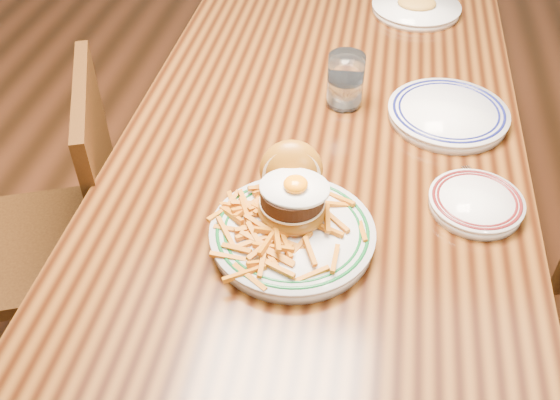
% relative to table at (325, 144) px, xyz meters
% --- Properties ---
extents(floor, '(6.00, 6.00, 0.00)m').
position_rel_table_xyz_m(floor, '(0.00, 0.00, -0.66)').
color(floor, black).
rests_on(floor, ground).
extents(table, '(0.85, 1.60, 0.75)m').
position_rel_table_xyz_m(table, '(0.00, 0.00, 0.00)').
color(table, black).
rests_on(table, floor).
extents(chair_left, '(0.52, 0.52, 0.85)m').
position_rel_table_xyz_m(chair_left, '(-0.61, -0.19, -0.20)').
color(chair_left, '#41260D').
rests_on(chair_left, floor).
extents(main_plate, '(0.29, 0.31, 0.14)m').
position_rel_table_xyz_m(main_plate, '(-0.02, -0.39, 0.13)').
color(main_plate, silver).
rests_on(main_plate, table).
extents(side_plate, '(0.18, 0.19, 0.03)m').
position_rel_table_xyz_m(side_plate, '(0.31, -0.27, 0.10)').
color(side_plate, silver).
rests_on(side_plate, table).
extents(rear_plate, '(0.26, 0.26, 0.03)m').
position_rel_table_xyz_m(rear_plate, '(0.27, 0.02, 0.10)').
color(rear_plate, silver).
rests_on(rear_plate, table).
extents(water_glass, '(0.08, 0.08, 0.12)m').
position_rel_table_xyz_m(water_glass, '(0.03, 0.04, 0.14)').
color(water_glass, white).
rests_on(water_glass, table).
extents(far_plate, '(0.25, 0.25, 0.04)m').
position_rel_table_xyz_m(far_plate, '(0.19, 0.53, 0.10)').
color(far_plate, silver).
rests_on(far_plate, table).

